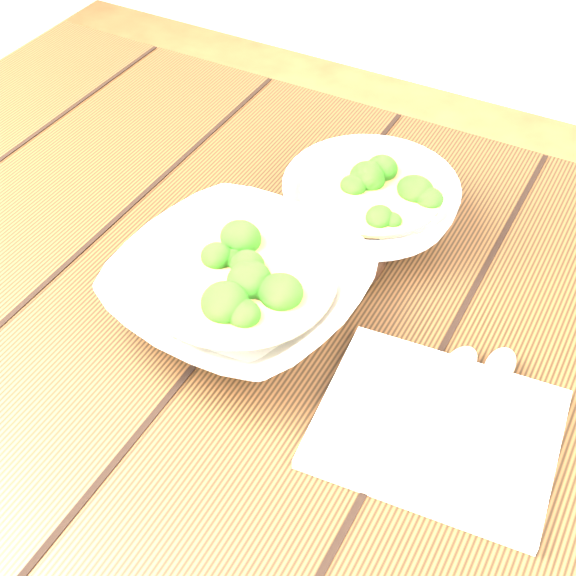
{
  "coord_description": "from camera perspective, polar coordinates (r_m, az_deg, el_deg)",
  "views": [
    {
      "loc": [
        0.29,
        -0.5,
        1.33
      ],
      "look_at": [
        0.03,
        -0.01,
        0.8
      ],
      "focal_mm": 50.0,
      "sensor_mm": 36.0,
      "label": 1
    }
  ],
  "objects": [
    {
      "name": "table",
      "position": [
        0.91,
        -1.36,
        -6.44
      ],
      "size": [
        1.2,
        0.8,
        0.75
      ],
      "color": "#36200F",
      "rests_on": "ground"
    },
    {
      "name": "soup_bowl_front",
      "position": [
        0.79,
        -3.44,
        0.01
      ],
      "size": [
        0.27,
        0.27,
        0.07
      ],
      "color": "white",
      "rests_on": "table"
    },
    {
      "name": "soup_bowl_back",
      "position": [
        0.9,
        5.82,
        5.97
      ],
      "size": [
        0.23,
        0.23,
        0.07
      ],
      "color": "white",
      "rests_on": "table"
    },
    {
      "name": "trivet",
      "position": [
        0.86,
        3.54,
        2.29
      ],
      "size": [
        0.12,
        0.12,
        0.03
      ],
      "primitive_type": "torus",
      "rotation": [
        0.0,
        0.0,
        0.19
      ],
      "color": "black",
      "rests_on": "table"
    },
    {
      "name": "napkin",
      "position": [
        0.73,
        10.53,
        -9.79
      ],
      "size": [
        0.22,
        0.19,
        0.01
      ],
      "primitive_type": "cube",
      "rotation": [
        0.0,
        0.0,
        0.09
      ],
      "color": "beige",
      "rests_on": "table"
    },
    {
      "name": "spoon_left",
      "position": [
        0.75,
        11.01,
        -6.88
      ],
      "size": [
        0.04,
        0.17,
        0.01
      ],
      "color": "#BAB4A4",
      "rests_on": "napkin"
    },
    {
      "name": "spoon_right",
      "position": [
        0.75,
        14.0,
        -7.03
      ],
      "size": [
        0.03,
        0.17,
        0.01
      ],
      "color": "#BAB4A4",
      "rests_on": "napkin"
    }
  ]
}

